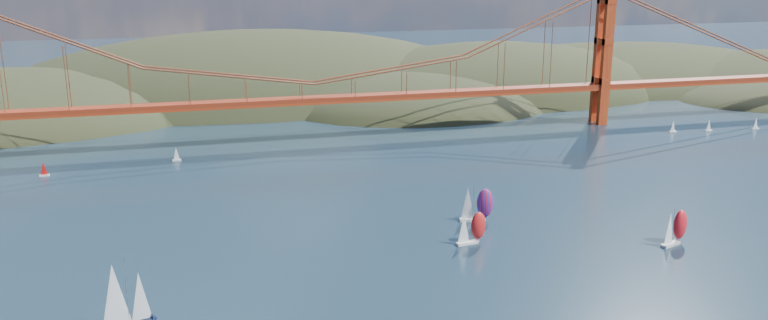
{
  "coord_description": "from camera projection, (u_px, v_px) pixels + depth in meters",
  "views": [
    {
      "loc": [
        -47.11,
        -92.79,
        66.47
      ],
      "look_at": [
        2.54,
        90.0,
        15.54
      ],
      "focal_mm": 35.0,
      "sensor_mm": 36.0,
      "label": 1
    }
  ],
  "objects": [
    {
      "name": "racer_0",
      "position": [
        471.0,
        227.0,
        179.62
      ],
      "size": [
        7.85,
        3.74,
        8.85
      ],
      "rotation": [
        0.0,
        0.0,
        0.14
      ],
      "color": "white",
      "rests_on": "ground"
    },
    {
      "name": "racer_rwb",
      "position": [
        476.0,
        204.0,
        194.94
      ],
      "size": [
        8.98,
        5.08,
        10.06
      ],
      "rotation": [
        0.0,
        0.0,
        -0.25
      ],
      "color": "silver",
      "rests_on": "ground"
    },
    {
      "name": "headlands",
      "position": [
        368.0,
        116.0,
        389.61
      ],
      "size": [
        725.0,
        225.0,
        96.0
      ],
      "color": "black",
      "rests_on": "ground"
    },
    {
      "name": "sloop_navy",
      "position": [
        122.0,
        297.0,
        137.47
      ],
      "size": [
        9.83,
        6.72,
        14.58
      ],
      "rotation": [
        0.0,
        0.0,
        0.27
      ],
      "color": "black",
      "rests_on": "ground"
    },
    {
      "name": "distant_boat_5",
      "position": [
        709.0,
        125.0,
        298.48
      ],
      "size": [
        3.0,
        2.0,
        4.7
      ],
      "color": "silver",
      "rests_on": "ground"
    },
    {
      "name": "distant_boat_3",
      "position": [
        176.0,
        154.0,
        254.28
      ],
      "size": [
        3.0,
        2.0,
        4.7
      ],
      "color": "silver",
      "rests_on": "ground"
    },
    {
      "name": "racer_1",
      "position": [
        675.0,
        227.0,
        178.9
      ],
      "size": [
        8.46,
        5.5,
        9.46
      ],
      "rotation": [
        0.0,
        0.0,
        0.36
      ],
      "color": "silver",
      "rests_on": "ground"
    },
    {
      "name": "distant_boat_2",
      "position": [
        44.0,
        169.0,
        236.32
      ],
      "size": [
        3.0,
        2.0,
        4.7
      ],
      "color": "silver",
      "rests_on": "ground"
    },
    {
      "name": "distant_boat_6",
      "position": [
        756.0,
        123.0,
        301.88
      ],
      "size": [
        3.0,
        2.0,
        4.7
      ],
      "color": "silver",
      "rests_on": "ground"
    },
    {
      "name": "distant_boat_4",
      "position": [
        673.0,
        126.0,
        296.24
      ],
      "size": [
        3.0,
        2.0,
        4.7
      ],
      "color": "silver",
      "rests_on": "ground"
    },
    {
      "name": "bridge",
      "position": [
        309.0,
        56.0,
        274.59
      ],
      "size": [
        552.0,
        12.0,
        55.0
      ],
      "color": "maroon",
      "rests_on": "ground"
    }
  ]
}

